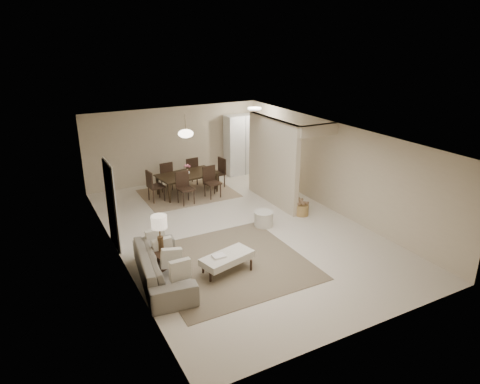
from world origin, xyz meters
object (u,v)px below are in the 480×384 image
round_pouf (264,219)px  ottoman_bench (227,258)px  dining_table (188,184)px  side_table (162,263)px  wicker_basket (302,210)px  sofa (163,266)px  pantry_cabinet (242,145)px

round_pouf → ottoman_bench: bearing=-139.0°
round_pouf → dining_table: bearing=105.1°
side_table → dining_table: size_ratio=0.32×
ottoman_bench → wicker_basket: ottoman_bench is taller
sofa → ottoman_bench: 1.33m
sofa → round_pouf: 3.43m
ottoman_bench → side_table: size_ratio=2.08×
sofa → wicker_basket: bearing=-65.0°
dining_table → wicker_basket: bearing=-61.9°
pantry_cabinet → wicker_basket: bearing=-94.6°
pantry_cabinet → wicker_basket: 4.26m
dining_table → pantry_cabinet: bearing=16.4°
round_pouf → dining_table: size_ratio=0.27×
sofa → round_pouf: size_ratio=4.53×
ottoman_bench → dining_table: size_ratio=0.67×
side_table → round_pouf: size_ratio=1.17×
side_table → wicker_basket: (4.41, 1.20, -0.14)m
ottoman_bench → round_pouf: size_ratio=2.43×
side_table → ottoman_bench: bearing=-22.7°
wicker_basket → pantry_cabinet: bearing=85.4°
sofa → wicker_basket: (4.46, 1.42, -0.18)m
round_pouf → dining_table: 3.28m
ottoman_bench → round_pouf: 2.48m
wicker_basket → side_table: bearing=-164.7°
sofa → ottoman_bench: bearing=-95.7°
ottoman_bench → pantry_cabinet: bearing=45.0°
wicker_basket → dining_table: size_ratio=0.19×
sofa → dining_table: (2.31, 4.49, -0.01)m
sofa → round_pouf: sofa is taller
ottoman_bench → sofa: bearing=152.8°
round_pouf → dining_table: dining_table is taller
round_pouf → wicker_basket: 1.31m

